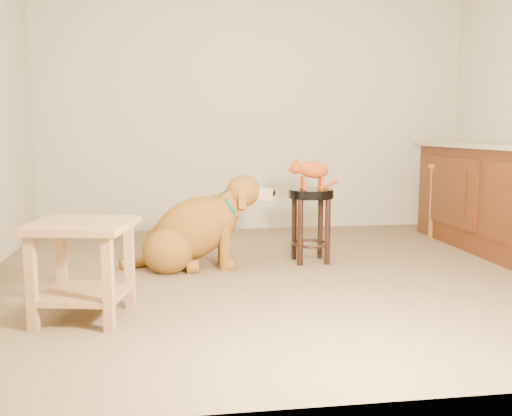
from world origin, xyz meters
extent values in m
cube|color=brown|center=(0.00, 0.00, 0.00)|extent=(4.50, 4.00, 0.01)
cube|color=#BAB396|center=(0.00, 2.00, 1.30)|extent=(4.50, 0.04, 2.60)
cube|color=#BAB396|center=(0.00, -2.00, 1.30)|extent=(4.50, 0.04, 2.60)
cube|color=#4E240E|center=(1.64, 0.85, 0.50)|extent=(0.02, 0.90, 0.62)
cube|color=#401C0B|center=(1.63, 0.85, 0.50)|extent=(0.02, 0.60, 0.40)
cylinder|color=black|center=(0.32, 0.49, 0.26)|extent=(0.04, 0.04, 0.52)
cylinder|color=black|center=(0.10, 0.49, 0.26)|extent=(0.04, 0.04, 0.52)
cylinder|color=black|center=(0.32, 0.27, 0.26)|extent=(0.04, 0.04, 0.52)
cylinder|color=black|center=(0.11, 0.27, 0.26)|extent=(0.04, 0.04, 0.52)
torus|color=black|center=(0.21, 0.38, 0.15)|extent=(0.30, 0.30, 0.02)
cylinder|color=black|center=(0.21, 0.38, 0.55)|extent=(0.36, 0.36, 0.07)
cube|color=brown|center=(1.94, 1.33, 0.34)|extent=(0.06, 0.06, 0.68)
cube|color=brown|center=(1.65, 1.22, 0.34)|extent=(0.06, 0.06, 0.68)
cube|color=brown|center=(2.05, 1.04, 0.34)|extent=(0.06, 0.06, 0.68)
cube|color=brown|center=(1.76, 0.93, 0.34)|extent=(0.06, 0.06, 0.68)
cube|color=brown|center=(1.85, 1.13, 0.70)|extent=(0.51, 0.51, 0.04)
cube|color=#976E46|center=(-1.13, -0.64, 0.26)|extent=(0.06, 0.06, 0.51)
cube|color=#976E46|center=(-1.54, -0.56, 0.26)|extent=(0.06, 0.06, 0.51)
cube|color=#976E46|center=(-1.21, -1.04, 0.26)|extent=(0.06, 0.06, 0.51)
cube|color=#976E46|center=(-1.61, -0.96, 0.26)|extent=(0.06, 0.06, 0.51)
cube|color=#976E46|center=(-1.37, -0.80, 0.53)|extent=(0.63, 0.63, 0.04)
cube|color=#976E46|center=(-1.37, -0.80, 0.14)|extent=(0.53, 0.53, 0.03)
ellipsoid|color=brown|center=(-0.91, 0.46, 0.16)|extent=(0.38, 0.32, 0.34)
ellipsoid|color=brown|center=(-0.92, 0.18, 0.16)|extent=(0.38, 0.32, 0.34)
cylinder|color=brown|center=(-0.73, 0.48, 0.04)|extent=(0.09, 0.11, 0.11)
cylinder|color=brown|center=(-0.74, 0.16, 0.04)|extent=(0.09, 0.11, 0.11)
ellipsoid|color=brown|center=(-0.73, 0.32, 0.30)|extent=(0.79, 0.42, 0.70)
ellipsoid|color=brown|center=(-0.53, 0.31, 0.39)|extent=(0.30, 0.33, 0.35)
cylinder|color=brown|center=(-0.48, 0.41, 0.20)|extent=(0.09, 0.09, 0.41)
cylinder|color=brown|center=(-0.49, 0.22, 0.20)|extent=(0.09, 0.09, 0.41)
sphere|color=brown|center=(-0.45, 0.41, 0.03)|extent=(0.11, 0.11, 0.11)
sphere|color=brown|center=(-0.46, 0.22, 0.03)|extent=(0.11, 0.11, 0.11)
cylinder|color=brown|center=(-0.44, 0.31, 0.49)|extent=(0.26, 0.19, 0.26)
ellipsoid|color=brown|center=(-0.34, 0.31, 0.59)|extent=(0.26, 0.24, 0.25)
cube|color=#947E5C|center=(-0.20, 0.31, 0.57)|extent=(0.17, 0.09, 0.11)
sphere|color=black|center=(-0.12, 0.31, 0.57)|extent=(0.06, 0.06, 0.06)
cube|color=brown|center=(-0.35, 0.42, 0.56)|extent=(0.05, 0.07, 0.18)
cube|color=brown|center=(-0.36, 0.20, 0.56)|extent=(0.05, 0.07, 0.18)
torus|color=#0A5543|center=(-0.44, 0.31, 0.48)|extent=(0.15, 0.23, 0.21)
cylinder|color=#D8BF4C|center=(-0.39, 0.31, 0.41)|extent=(0.01, 0.05, 0.05)
cylinder|color=brown|center=(-1.13, 0.38, 0.04)|extent=(0.33, 0.17, 0.08)
ellipsoid|color=#8E350E|center=(0.23, 0.38, 0.74)|extent=(0.27, 0.13, 0.17)
cylinder|color=#8E350E|center=(0.15, 0.42, 0.64)|extent=(0.03, 0.03, 0.10)
sphere|color=#8E350E|center=(0.15, 0.42, 0.60)|extent=(0.03, 0.03, 0.03)
cylinder|color=#8E350E|center=(0.15, 0.35, 0.64)|extent=(0.03, 0.03, 0.10)
sphere|color=#8E350E|center=(0.15, 0.35, 0.60)|extent=(0.03, 0.03, 0.03)
cylinder|color=#8E350E|center=(0.29, 0.42, 0.64)|extent=(0.03, 0.03, 0.10)
sphere|color=#8E350E|center=(0.29, 0.42, 0.60)|extent=(0.03, 0.03, 0.03)
cylinder|color=#8E350E|center=(0.29, 0.35, 0.64)|extent=(0.03, 0.03, 0.10)
sphere|color=#8E350E|center=(0.29, 0.35, 0.60)|extent=(0.03, 0.03, 0.03)
sphere|color=#8E350E|center=(0.09, 0.38, 0.76)|extent=(0.10, 0.10, 0.10)
sphere|color=#8E350E|center=(0.05, 0.38, 0.75)|extent=(0.04, 0.04, 0.04)
sphere|color=brown|center=(0.03, 0.38, 0.75)|extent=(0.01, 0.01, 0.01)
cone|color=#8E350E|center=(0.10, 0.41, 0.81)|extent=(0.04, 0.04, 0.05)
cone|color=#C66B60|center=(0.10, 0.41, 0.81)|extent=(0.02, 0.02, 0.03)
cone|color=#8E350E|center=(0.10, 0.35, 0.81)|extent=(0.04, 0.04, 0.05)
cone|color=#C66B60|center=(0.10, 0.35, 0.81)|extent=(0.02, 0.02, 0.03)
cylinder|color=#8E350E|center=(0.36, 0.42, 0.61)|extent=(0.19, 0.11, 0.10)
camera|label=1|loc=(-0.87, -4.00, 1.05)|focal=40.00mm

